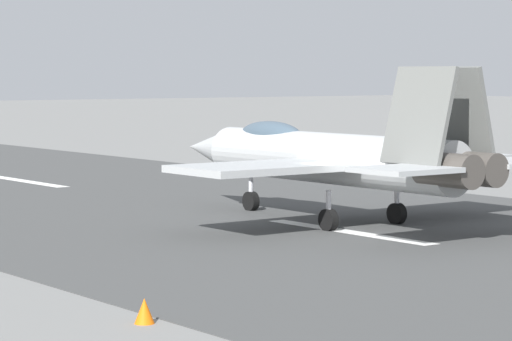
{
  "coord_description": "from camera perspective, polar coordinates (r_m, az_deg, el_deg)",
  "views": [
    {
      "loc": [
        -30.68,
        27.03,
        5.33
      ],
      "look_at": [
        1.05,
        3.26,
        2.2
      ],
      "focal_mm": 85.5,
      "sensor_mm": 36.0,
      "label": 1
    }
  ],
  "objects": [
    {
      "name": "fighter_jet",
      "position": [
        43.79,
        3.52,
        0.66
      ],
      "size": [
        16.56,
        13.48,
        5.59
      ],
      "color": "#AAADAE",
      "rests_on": "ground"
    },
    {
      "name": "runway_strip",
      "position": [
        41.22,
        4.53,
        -2.92
      ],
      "size": [
        240.0,
        26.0,
        0.02
      ],
      "color": "#414242",
      "rests_on": "ground"
    },
    {
      "name": "marker_cone_near",
      "position": [
        26.37,
        -5.24,
        -6.56
      ],
      "size": [
        0.44,
        0.44,
        0.55
      ],
      "primitive_type": "cone",
      "color": "orange",
      "rests_on": "ground"
    },
    {
      "name": "ground_plane",
      "position": [
        41.23,
        4.51,
        -2.93
      ],
      "size": [
        400.0,
        400.0,
        0.0
      ],
      "primitive_type": "plane",
      "color": "slate"
    }
  ]
}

